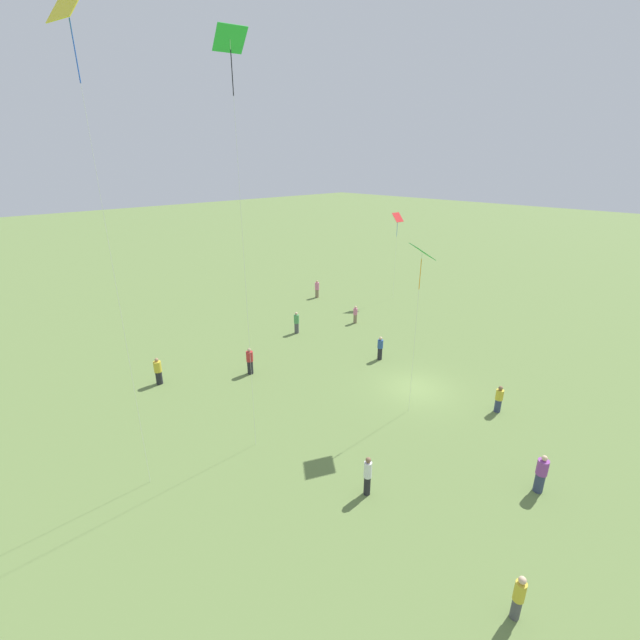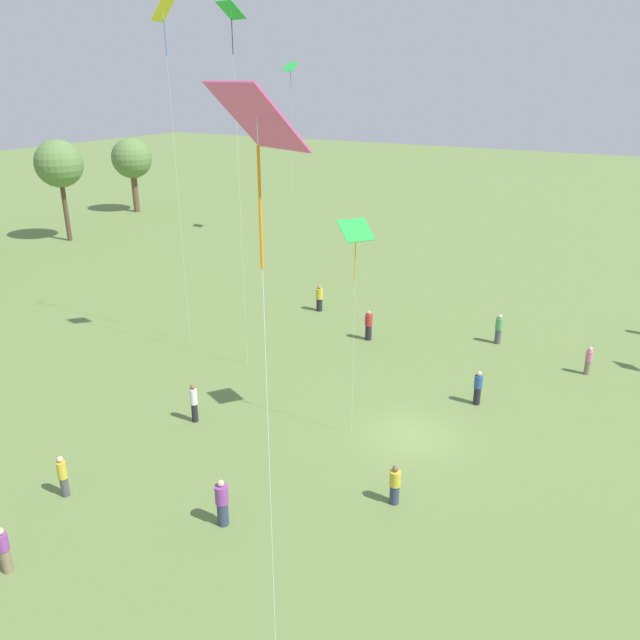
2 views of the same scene
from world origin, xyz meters
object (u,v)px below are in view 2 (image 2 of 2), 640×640
at_px(kite_3, 232,27).
at_px(kite_8, 356,235).
at_px(person_2, 194,403).
at_px(person_10, 222,503).
at_px(person_0, 588,361).
at_px(person_8, 4,550).
at_px(kite_7, 291,72).
at_px(person_1, 478,388).
at_px(person_4, 63,476).
at_px(kite_4, 164,23).
at_px(person_5, 499,329).
at_px(person_7, 369,325).
at_px(kite_2, 259,167).
at_px(person_9, 319,298).
at_px(person_3, 395,485).

relative_size(kite_3, kite_8, 1.88).
bearing_deg(kite_3, person_2, 162.53).
bearing_deg(kite_8, person_10, -107.36).
xyz_separation_m(person_0, person_8, (-24.29, 14.10, 0.06)).
bearing_deg(kite_7, person_10, -14.22).
bearing_deg(kite_3, person_1, -112.06).
bearing_deg(person_4, person_8, -128.18).
xyz_separation_m(person_1, kite_7, (23.74, 25.08, 14.30)).
bearing_deg(person_8, person_0, -46.71).
height_order(person_0, person_2, person_2).
bearing_deg(kite_8, kite_4, 152.75).
xyz_separation_m(person_5, person_8, (-26.10, 8.88, -0.05)).
relative_size(person_5, person_7, 0.99).
bearing_deg(kite_2, person_9, 4.40).
xyz_separation_m(person_1, kite_4, (-0.78, 17.23, 16.45)).
xyz_separation_m(person_7, kite_3, (-6.49, 4.26, 15.96)).
height_order(kite_3, kite_4, kite_4).
bearing_deg(kite_4, kite_2, 74.36).
bearing_deg(person_7, kite_8, 3.45).
bearing_deg(kite_8, kite_3, 148.65).
distance_m(person_4, kite_3, 20.49).
distance_m(person_5, person_9, 11.96).
bearing_deg(person_9, kite_4, 41.75).
height_order(person_0, person_8, person_8).
bearing_deg(kite_7, person_3, -5.56).
bearing_deg(person_0, kite_7, -125.51).
distance_m(person_3, kite_2, 17.89).
height_order(person_0, kite_2, kite_2).
height_order(person_0, kite_4, kite_4).
bearing_deg(person_8, kite_3, -8.50).
bearing_deg(person_3, person_8, 129.41).
bearing_deg(person_3, kite_8, 39.87).
distance_m(person_1, kite_8, 10.55).
distance_m(person_2, person_9, 15.65).
distance_m(person_4, person_10, 6.41).
height_order(person_0, person_9, person_9).
xyz_separation_m(person_8, person_9, (25.73, 3.07, 0.03)).
bearing_deg(person_1, person_2, -17.76).
xyz_separation_m(person_3, kite_3, (7.09, 11.73, 16.08)).
bearing_deg(person_2, kite_2, -151.71).
bearing_deg(person_5, person_7, -158.77).
bearing_deg(person_5, person_1, -86.49).
height_order(person_5, kite_7, kite_7).
height_order(person_1, person_4, person_1).
relative_size(person_4, kite_7, 0.11).
bearing_deg(person_2, person_10, -149.46).
height_order(person_1, person_3, person_1).
xyz_separation_m(person_1, person_5, (7.91, 1.04, 0.03)).
xyz_separation_m(person_2, person_10, (-5.03, -5.49, -0.06)).
height_order(person_0, person_4, person_4).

